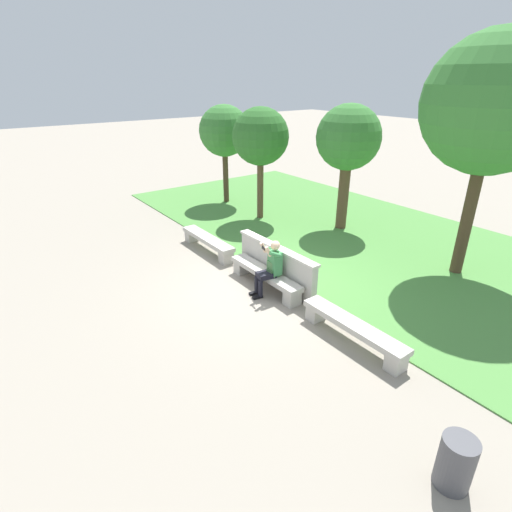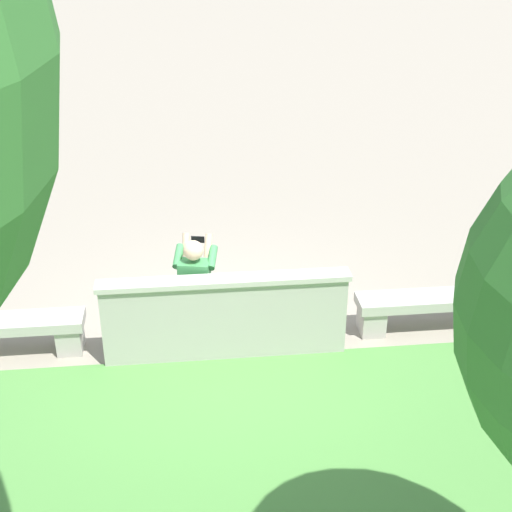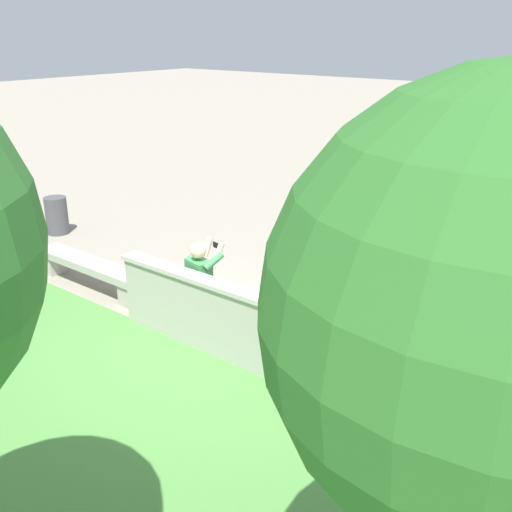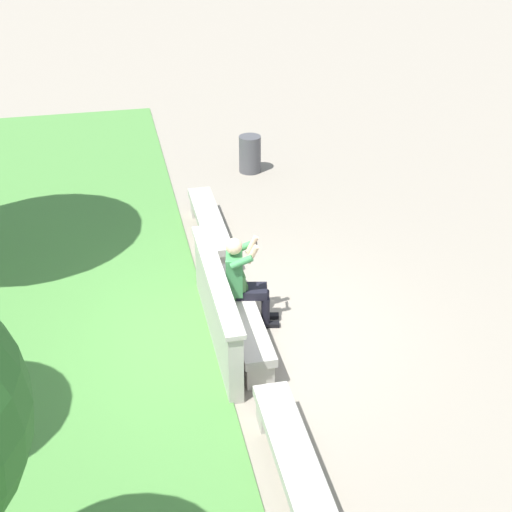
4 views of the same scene
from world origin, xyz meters
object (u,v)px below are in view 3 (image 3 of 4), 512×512
object	(u,v)px
bench_main	(415,391)
backpack	(202,290)
person_photographer	(207,281)
tree_behind_wall	(504,321)
trash_bin	(57,215)
bench_mid	(90,269)
bench_near	(220,318)

from	to	relation	value
bench_main	backpack	xyz separation A→B (m)	(3.06, 0.00, 0.32)
person_photographer	bench_main	bearing A→B (deg)	178.57
bench_main	tree_behind_wall	xyz separation A→B (m)	(-1.49, 3.06, 2.54)
person_photographer	tree_behind_wall	bearing A→B (deg)	145.33
bench_main	trash_bin	world-z (taller)	trash_bin
trash_bin	tree_behind_wall	bearing A→B (deg)	156.00
bench_mid	person_photographer	size ratio (longest dim) A/B	1.78
bench_main	person_photographer	distance (m)	3.07
backpack	bench_main	bearing A→B (deg)	-179.92
bench_main	backpack	bearing A→B (deg)	0.08
bench_main	trash_bin	distance (m)	8.34
bench_near	bench_mid	size ratio (longest dim) A/B	1.00
person_photographer	bench_near	bearing A→B (deg)	165.42
tree_behind_wall	trash_bin	bearing A→B (deg)	-24.00
bench_near	trash_bin	bearing A→B (deg)	-13.04
bench_main	person_photographer	size ratio (longest dim) A/B	1.78
bench_mid	backpack	distance (m)	2.47
bench_mid	trash_bin	world-z (taller)	trash_bin
bench_near	trash_bin	world-z (taller)	trash_bin
bench_near	backpack	bearing A→B (deg)	0.83
bench_main	bench_near	world-z (taller)	same
bench_main	bench_near	distance (m)	2.75
bench_main	bench_mid	size ratio (longest dim) A/B	1.00
person_photographer	trash_bin	size ratio (longest dim) A/B	1.76
backpack	tree_behind_wall	distance (m)	5.92
bench_near	trash_bin	xyz separation A→B (m)	(5.49, -1.27, 0.07)
backpack	tree_behind_wall	world-z (taller)	tree_behind_wall
person_photographer	backpack	distance (m)	0.14
bench_mid	trash_bin	distance (m)	3.02
bench_mid	trash_bin	size ratio (longest dim) A/B	3.14
bench_mid	person_photographer	xyz separation A→B (m)	(-2.46, -0.08, 0.43)
backpack	tree_behind_wall	size ratio (longest dim) A/B	0.11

